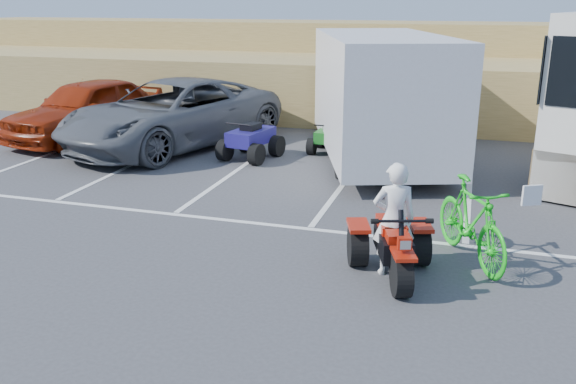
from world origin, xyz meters
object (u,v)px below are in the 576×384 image
(grey_pickup, at_px, (172,114))
(cargo_trailer, at_px, (380,94))
(rider, at_px, (394,219))
(red_car, at_px, (88,109))
(quad_atv_blue, at_px, (251,158))
(quad_atv_green, at_px, (330,152))
(green_dirt_bike, at_px, (471,222))
(red_trike_atv, at_px, (393,277))

(grey_pickup, distance_m, cargo_trailer, 5.75)
(rider, distance_m, cargo_trailer, 6.94)
(grey_pickup, height_order, red_car, grey_pickup)
(red_car, bearing_deg, cargo_trailer, 11.49)
(cargo_trailer, bearing_deg, quad_atv_blue, 175.45)
(red_car, height_order, cargo_trailer, cargo_trailer)
(quad_atv_green, bearing_deg, quad_atv_blue, -142.99)
(grey_pickup, height_order, quad_atv_green, grey_pickup)
(green_dirt_bike, relative_size, grey_pickup, 0.33)
(rider, relative_size, red_car, 0.33)
(quad_atv_blue, height_order, quad_atv_green, quad_atv_blue)
(grey_pickup, relative_size, quad_atv_green, 5.19)
(rider, bearing_deg, red_car, -52.54)
(quad_atv_blue, bearing_deg, grey_pickup, 177.30)
(red_car, height_order, quad_atv_green, red_car)
(quad_atv_blue, bearing_deg, cargo_trailer, 25.86)
(red_trike_atv, distance_m, green_dirt_bike, 1.57)
(red_car, xyz_separation_m, cargo_trailer, (8.55, -0.03, 0.81))
(rider, relative_size, green_dirt_bike, 0.79)
(rider, height_order, green_dirt_bike, rider)
(rider, xyz_separation_m, green_dirt_bike, (1.10, 0.83, -0.21))
(green_dirt_bike, xyz_separation_m, grey_pickup, (-8.07, 5.77, 0.27))
(green_dirt_bike, bearing_deg, quad_atv_blue, 109.25)
(red_trike_atv, relative_size, grey_pickup, 0.25)
(red_trike_atv, height_order, grey_pickup, grey_pickup)
(red_trike_atv, height_order, green_dirt_bike, green_dirt_bike)
(green_dirt_bike, bearing_deg, cargo_trailer, 83.92)
(grey_pickup, bearing_deg, quad_atv_blue, 5.56)
(rider, distance_m, quad_atv_green, 7.73)
(red_car, distance_m, quad_atv_green, 7.26)
(quad_atv_green, bearing_deg, cargo_trailer, -15.83)
(red_trike_atv, distance_m, grey_pickup, 9.78)
(grey_pickup, xyz_separation_m, quad_atv_blue, (2.54, -0.64, -0.92))
(green_dirt_bike, relative_size, quad_atv_blue, 1.39)
(cargo_trailer, bearing_deg, rider, -98.35)
(grey_pickup, height_order, quad_atv_blue, grey_pickup)
(rider, height_order, red_car, red_car)
(rider, bearing_deg, quad_atv_blue, -71.24)
(rider, xyz_separation_m, quad_atv_blue, (-4.43, 5.96, -0.86))
(red_trike_atv, height_order, quad_atv_green, red_trike_atv)
(red_trike_atv, xyz_separation_m, red_car, (-9.88, 6.94, 0.89))
(quad_atv_blue, distance_m, quad_atv_green, 2.19)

